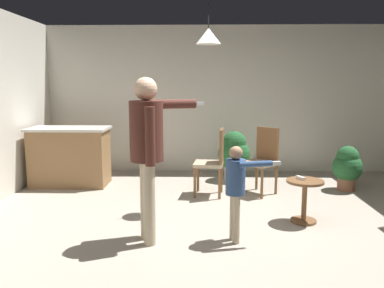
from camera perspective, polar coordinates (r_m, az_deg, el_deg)
The scene contains 12 objects.
ground at distance 4.55m, azimuth 5.30°, elevation -12.69°, with size 7.68×7.68×0.00m, color #9E9384.
wall_back at distance 7.43m, azimuth 3.77°, elevation 6.40°, with size 6.40×0.10×2.70m, color silver.
kitchen_counter at distance 6.74m, azimuth -17.19°, elevation -1.71°, with size 1.26×0.66×0.95m.
side_table_by_couch at distance 4.95m, azimuth 15.92°, elevation -7.21°, with size 0.44×0.44×0.52m.
person_adult at distance 4.07m, azimuth -6.37°, elevation 0.34°, with size 0.76×0.66×1.73m.
person_child at distance 4.15m, azimuth 6.42°, elevation -5.60°, with size 0.56×0.29×1.03m.
dining_chair_by_counter at distance 6.04m, azimuth 10.16°, elevation -1.98°, with size 0.59×0.59×1.00m.
dining_chair_near_wall at distance 5.84m, azimuth 3.13°, elevation -2.24°, with size 0.47×0.47×1.00m.
potted_plant_corner at distance 6.60m, azimuth 21.49°, elevation -2.97°, with size 0.46×0.46×0.70m.
potted_plant_by_wall at distance 6.82m, azimuth 6.08°, elevation -1.32°, with size 0.55×0.55×0.85m.
spare_remote_on_table at distance 4.92m, azimuth 15.42°, elevation -4.75°, with size 0.04×0.13×0.04m, color white.
ceiling_light_pendant at distance 5.18m, azimuth 2.40°, elevation 15.31°, with size 0.32×0.32×0.55m.
Camera 1 is at (-0.31, -4.22, 1.67)m, focal length 36.96 mm.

